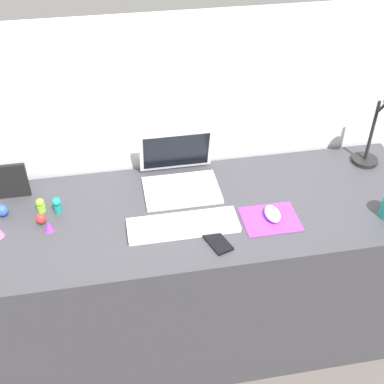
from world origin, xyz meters
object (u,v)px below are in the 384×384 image
at_px(toy_figurine_purple, 49,226).
at_px(toy_figurine_blue, 2,210).
at_px(mouse, 272,214).
at_px(toy_figurine_teal, 57,205).
at_px(cell_phone, 217,241).
at_px(desk_lamp, 376,135).
at_px(laptop, 179,172).
at_px(keyboard, 183,225).
at_px(toy_figurine_red, 41,219).
at_px(picture_frame, 12,181).
at_px(toy_figurine_lime, 41,205).

relative_size(toy_figurine_purple, toy_figurine_blue, 0.87).
height_order(mouse, toy_figurine_teal, toy_figurine_teal).
xyz_separation_m(cell_phone, desk_lamp, (0.74, 0.34, 0.15)).
distance_m(desk_lamp, toy_figurine_purple, 1.35).
distance_m(laptop, toy_figurine_purple, 0.55).
distance_m(keyboard, toy_figurine_red, 0.53).
xyz_separation_m(cell_phone, toy_figurine_red, (-0.62, 0.22, 0.02)).
bearing_deg(toy_figurine_red, laptop, 15.64).
bearing_deg(mouse, keyboard, 178.58).
xyz_separation_m(picture_frame, toy_figurine_teal, (0.17, -0.13, -0.04)).
distance_m(picture_frame, toy_figurine_teal, 0.22).
bearing_deg(toy_figurine_red, picture_frame, 120.98).
relative_size(keyboard, toy_figurine_teal, 6.20).
bearing_deg(laptop, toy_figurine_lime, -171.59).
height_order(mouse, desk_lamp, desk_lamp).
distance_m(mouse, toy_figurine_teal, 0.81).
distance_m(laptop, picture_frame, 0.65).
relative_size(keyboard, cell_phone, 3.20).
xyz_separation_m(mouse, picture_frame, (-0.96, 0.31, 0.05)).
height_order(toy_figurine_teal, toy_figurine_blue, toy_figurine_teal).
bearing_deg(toy_figurine_purple, toy_figurine_red, 122.17).
height_order(laptop, picture_frame, laptop).
distance_m(desk_lamp, toy_figurine_teal, 1.31).
bearing_deg(toy_figurine_red, toy_figurine_lime, 93.25).
xyz_separation_m(picture_frame, toy_figurine_lime, (0.11, -0.11, -0.05)).
distance_m(mouse, toy_figurine_red, 0.86).
relative_size(keyboard, toy_figurine_blue, 8.65).
height_order(toy_figurine_lime, toy_figurine_blue, toy_figurine_lime).
bearing_deg(toy_figurine_blue, toy_figurine_purple, -34.03).
height_order(keyboard, toy_figurine_purple, toy_figurine_purple).
bearing_deg(desk_lamp, toy_figurine_red, -174.87).
xyz_separation_m(mouse, desk_lamp, (0.51, 0.25, 0.14)).
bearing_deg(toy_figurine_lime, cell_phone, -24.79).
bearing_deg(desk_lamp, toy_figurine_teal, -177.04).
relative_size(cell_phone, toy_figurine_teal, 1.94).
height_order(picture_frame, toy_figurine_purple, picture_frame).
bearing_deg(laptop, mouse, -41.98).
distance_m(toy_figurine_red, toy_figurine_blue, 0.16).
height_order(mouse, toy_figurine_purple, toy_figurine_purple).
distance_m(cell_phone, toy_figurine_blue, 0.82).
relative_size(toy_figurine_lime, toy_figurine_teal, 0.88).
height_order(laptop, toy_figurine_purple, laptop).
bearing_deg(mouse, toy_figurine_purple, 174.50).
height_order(desk_lamp, toy_figurine_blue, desk_lamp).
xyz_separation_m(toy_figurine_teal, toy_figurine_blue, (-0.20, 0.02, -0.01)).
bearing_deg(keyboard, mouse, -1.42).
relative_size(mouse, toy_figurine_red, 2.33).
relative_size(laptop, toy_figurine_red, 7.29).
height_order(picture_frame, toy_figurine_lime, picture_frame).
bearing_deg(toy_figurine_lime, toy_figurine_blue, -179.98).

